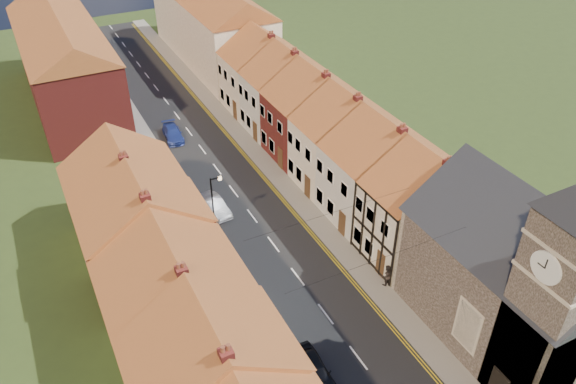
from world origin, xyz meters
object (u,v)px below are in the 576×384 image
(church, at_px, (526,266))
(car_mid, at_px, (214,206))
(pedestrian_right, at_px, (386,275))
(pedestrian_left, at_px, (272,336))
(car_near, at_px, (314,372))
(lamppost, at_px, (214,207))
(car_far, at_px, (173,133))

(church, bearing_deg, car_mid, 119.90)
(pedestrian_right, bearing_deg, pedestrian_left, 9.63)
(car_near, xyz_separation_m, car_mid, (0.69, 18.09, -0.08))
(church, distance_m, pedestrian_right, 9.63)
(church, relative_size, lamppost, 2.53)
(church, distance_m, lamppost, 21.38)
(car_near, bearing_deg, car_mid, 90.19)
(pedestrian_left, relative_size, pedestrian_right, 1.03)
(pedestrian_left, bearing_deg, church, -17.14)
(car_mid, height_order, pedestrian_right, pedestrian_right)
(lamppost, relative_size, pedestrian_left, 3.41)
(lamppost, distance_m, car_far, 17.72)
(lamppost, distance_m, car_mid, 5.09)
(car_mid, relative_size, pedestrian_left, 2.20)
(car_far, bearing_deg, lamppost, -91.18)
(church, height_order, pedestrian_right, church)
(car_mid, bearing_deg, car_far, 79.75)
(car_mid, height_order, pedestrian_left, pedestrian_left)
(church, height_order, lamppost, church)
(church, distance_m, car_mid, 24.39)
(church, height_order, car_mid, church)
(pedestrian_left, bearing_deg, car_mid, 89.14)
(car_far, bearing_deg, car_mid, -87.56)
(lamppost, height_order, car_far, lamppost)
(car_near, relative_size, pedestrian_right, 2.45)
(church, relative_size, pedestrian_left, 8.64)
(lamppost, height_order, car_near, lamppost)
(car_far, height_order, pedestrian_left, pedestrian_left)
(church, height_order, car_far, church)
(car_mid, xyz_separation_m, pedestrian_right, (7.61, -13.54, 0.34))
(church, xyz_separation_m, pedestrian_left, (-13.69, 5.89, -4.88))
(pedestrian_left, xyz_separation_m, pedestrian_right, (9.43, 1.21, -0.02))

